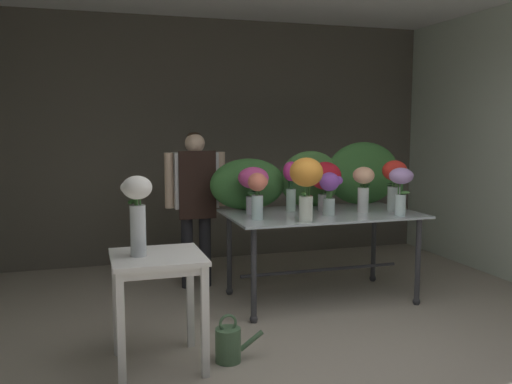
{
  "coord_description": "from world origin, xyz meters",
  "views": [
    {
      "loc": [
        -1.57,
        -2.84,
        1.65
      ],
      "look_at": [
        -0.3,
        1.27,
        1.13
      ],
      "focal_mm": 38.75,
      "sensor_mm": 36.0,
      "label": 1
    }
  ],
  "objects_px": {
    "vase_magenta_stock": "(291,182)",
    "vase_sunset_ranunculus": "(306,179)",
    "vase_violet_freesia": "(330,189)",
    "vase_scarlet_lilies": "(394,180)",
    "vase_crimson_tulips": "(325,179)",
    "vase_peach_snapdragons": "(363,184)",
    "vase_white_roses_tall": "(137,208)",
    "display_table_glass": "(321,226)",
    "vase_coral_hydrangea": "(258,192)",
    "side_table_white": "(158,271)",
    "vase_fuchsia_carnations": "(253,183)",
    "watering_can": "(229,344)",
    "vase_lilac_peonies": "(401,184)",
    "florist": "(196,192)"
  },
  "relations": [
    {
      "from": "side_table_white",
      "to": "watering_can",
      "type": "relative_size",
      "value": 2.22
    },
    {
      "from": "vase_scarlet_lilies",
      "to": "display_table_glass",
      "type": "bearing_deg",
      "value": 171.3
    },
    {
      "from": "vase_violet_freesia",
      "to": "vase_scarlet_lilies",
      "type": "bearing_deg",
      "value": 3.54
    },
    {
      "from": "vase_coral_hydrangea",
      "to": "vase_sunset_ranunculus",
      "type": "bearing_deg",
      "value": -31.24
    },
    {
      "from": "vase_crimson_tulips",
      "to": "vase_scarlet_lilies",
      "type": "height_order",
      "value": "vase_scarlet_lilies"
    },
    {
      "from": "vase_violet_freesia",
      "to": "vase_fuchsia_carnations",
      "type": "bearing_deg",
      "value": 156.65
    },
    {
      "from": "vase_magenta_stock",
      "to": "vase_scarlet_lilies",
      "type": "relative_size",
      "value": 0.98
    },
    {
      "from": "display_table_glass",
      "to": "vase_coral_hydrangea",
      "type": "bearing_deg",
      "value": -165.0
    },
    {
      "from": "display_table_glass",
      "to": "watering_can",
      "type": "distance_m",
      "value": 1.71
    },
    {
      "from": "display_table_glass",
      "to": "vase_white_roses_tall",
      "type": "height_order",
      "value": "vase_white_roses_tall"
    },
    {
      "from": "vase_magenta_stock",
      "to": "watering_can",
      "type": "relative_size",
      "value": 1.35
    },
    {
      "from": "vase_violet_freesia",
      "to": "vase_lilac_peonies",
      "type": "relative_size",
      "value": 0.9
    },
    {
      "from": "vase_peach_snapdragons",
      "to": "vase_coral_hydrangea",
      "type": "distance_m",
      "value": 1.08
    },
    {
      "from": "vase_lilac_peonies",
      "to": "vase_coral_hydrangea",
      "type": "distance_m",
      "value": 1.31
    },
    {
      "from": "vase_crimson_tulips",
      "to": "vase_scarlet_lilies",
      "type": "bearing_deg",
      "value": -18.84
    },
    {
      "from": "watering_can",
      "to": "display_table_glass",
      "type": "bearing_deg",
      "value": 42.83
    },
    {
      "from": "display_table_glass",
      "to": "vase_peach_snapdragons",
      "type": "relative_size",
      "value": 4.15
    },
    {
      "from": "florist",
      "to": "vase_peach_snapdragons",
      "type": "bearing_deg",
      "value": -30.39
    },
    {
      "from": "vase_sunset_ranunculus",
      "to": "vase_scarlet_lilies",
      "type": "xyz_separation_m",
      "value": [
        1.02,
        0.29,
        -0.07
      ]
    },
    {
      "from": "vase_peach_snapdragons",
      "to": "vase_scarlet_lilies",
      "type": "height_order",
      "value": "vase_scarlet_lilies"
    },
    {
      "from": "vase_coral_hydrangea",
      "to": "watering_can",
      "type": "bearing_deg",
      "value": -118.57
    },
    {
      "from": "vase_peach_snapdragons",
      "to": "vase_lilac_peonies",
      "type": "height_order",
      "value": "vase_lilac_peonies"
    },
    {
      "from": "vase_peach_snapdragons",
      "to": "vase_white_roses_tall",
      "type": "bearing_deg",
      "value": -156.72
    },
    {
      "from": "vase_violet_freesia",
      "to": "vase_crimson_tulips",
      "type": "bearing_deg",
      "value": 75.87
    },
    {
      "from": "vase_sunset_ranunculus",
      "to": "vase_white_roses_tall",
      "type": "bearing_deg",
      "value": -157.21
    },
    {
      "from": "display_table_glass",
      "to": "vase_violet_freesia",
      "type": "height_order",
      "value": "vase_violet_freesia"
    },
    {
      "from": "side_table_white",
      "to": "watering_can",
      "type": "bearing_deg",
      "value": -9.87
    },
    {
      "from": "vase_crimson_tulips",
      "to": "vase_lilac_peonies",
      "type": "bearing_deg",
      "value": -42.07
    },
    {
      "from": "vase_crimson_tulips",
      "to": "vase_peach_snapdragons",
      "type": "bearing_deg",
      "value": -30.79
    },
    {
      "from": "vase_sunset_ranunculus",
      "to": "vase_scarlet_lilies",
      "type": "relative_size",
      "value": 1.13
    },
    {
      "from": "side_table_white",
      "to": "vase_magenta_stock",
      "type": "xyz_separation_m",
      "value": [
        1.41,
        1.19,
        0.45
      ]
    },
    {
      "from": "vase_crimson_tulips",
      "to": "vase_fuchsia_carnations",
      "type": "distance_m",
      "value": 0.7
    },
    {
      "from": "vase_violet_freesia",
      "to": "display_table_glass",
      "type": "bearing_deg",
      "value": 94.77
    },
    {
      "from": "vase_sunset_ranunculus",
      "to": "vase_fuchsia_carnations",
      "type": "bearing_deg",
      "value": 119.81
    },
    {
      "from": "florist",
      "to": "vase_coral_hydrangea",
      "type": "relative_size",
      "value": 3.86
    },
    {
      "from": "vase_violet_freesia",
      "to": "vase_sunset_ranunculus",
      "type": "height_order",
      "value": "vase_sunset_ranunculus"
    },
    {
      "from": "vase_violet_freesia",
      "to": "vase_white_roses_tall",
      "type": "height_order",
      "value": "vase_white_roses_tall"
    },
    {
      "from": "vase_scarlet_lilies",
      "to": "vase_coral_hydrangea",
      "type": "xyz_separation_m",
      "value": [
        -1.38,
        -0.08,
        -0.05
      ]
    },
    {
      "from": "vase_peach_snapdragons",
      "to": "vase_coral_hydrangea",
      "type": "bearing_deg",
      "value": -174.48
    },
    {
      "from": "vase_violet_freesia",
      "to": "vase_sunset_ranunculus",
      "type": "relative_size",
      "value": 0.72
    },
    {
      "from": "vase_violet_freesia",
      "to": "vase_scarlet_lilies",
      "type": "relative_size",
      "value": 0.81
    },
    {
      "from": "florist",
      "to": "vase_fuchsia_carnations",
      "type": "relative_size",
      "value": 3.63
    },
    {
      "from": "vase_magenta_stock",
      "to": "vase_white_roses_tall",
      "type": "distance_m",
      "value": 1.94
    },
    {
      "from": "vase_magenta_stock",
      "to": "vase_white_roses_tall",
      "type": "bearing_deg",
      "value": -142.28
    },
    {
      "from": "vase_peach_snapdragons",
      "to": "vase_magenta_stock",
      "type": "xyz_separation_m",
      "value": [
        -0.62,
        0.26,
        0.02
      ]
    },
    {
      "from": "vase_magenta_stock",
      "to": "vase_sunset_ranunculus",
      "type": "relative_size",
      "value": 0.87
    },
    {
      "from": "side_table_white",
      "to": "vase_peach_snapdragons",
      "type": "xyz_separation_m",
      "value": [
        2.04,
        0.93,
        0.43
      ]
    },
    {
      "from": "florist",
      "to": "watering_can",
      "type": "relative_size",
      "value": 4.48
    },
    {
      "from": "florist",
      "to": "side_table_white",
      "type": "bearing_deg",
      "value": -108.94
    },
    {
      "from": "vase_magenta_stock",
      "to": "vase_sunset_ranunculus",
      "type": "xyz_separation_m",
      "value": [
        -0.09,
        -0.58,
        0.09
      ]
    }
  ]
}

